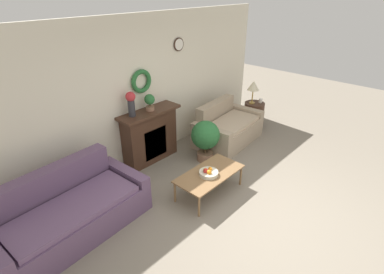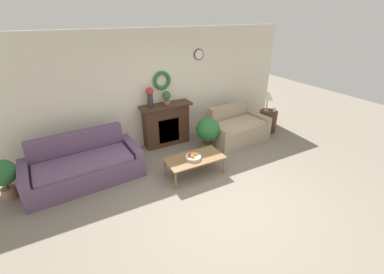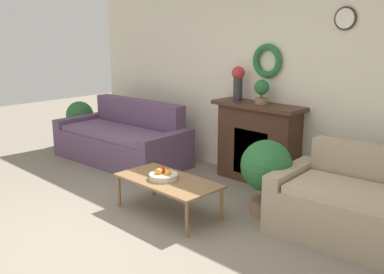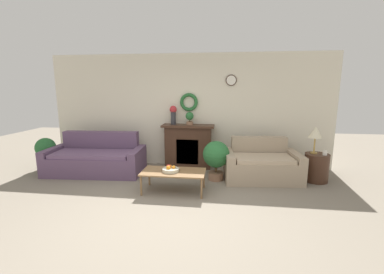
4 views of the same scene
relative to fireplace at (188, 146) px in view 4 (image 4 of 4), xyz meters
The scene contains 14 objects.
ground_plane 2.62m from the fireplace, 90.73° to the right, with size 16.00×16.00×0.00m, color gray.
wall_back 0.85m from the fireplace, 98.48° to the left, with size 6.80×0.15×2.70m.
fireplace is the anchor object (origin of this frame).
couch_left 2.13m from the fireplace, 162.26° to the right, with size 2.17×1.11×0.89m.
loveseat_right 1.77m from the fireplace, 20.86° to the right, with size 1.61×1.05×0.85m.
coffee_table 1.54m from the fireplace, 92.02° to the right, with size 1.16×0.59×0.39m.
fruit_bowl 1.55m from the fireplace, 93.94° to the right, with size 0.31×0.31×0.12m.
side_table_by_loveseat 2.83m from the fireplace, 12.38° to the right, with size 0.48×0.48×0.58m.
table_lamp 2.79m from the fireplace, 11.67° to the right, with size 0.27×0.27×0.55m.
mug 2.95m from the fireplace, 13.52° to the right, with size 0.09×0.09×0.09m.
vase_on_mantel_left 0.85m from the fireplace, behind, with size 0.17×0.17×0.45m.
potted_plant_on_mantel 0.69m from the fireplace, 21.01° to the right, with size 0.19×0.19×0.31m.
potted_plant_floor_by_couch 3.35m from the fireplace, 169.73° to the right, with size 0.46×0.46×0.75m.
potted_plant_floor_by_loveseat 1.06m from the fireplace, 48.76° to the right, with size 0.55×0.55×0.83m.
Camera 4 is at (0.89, -3.39, 1.90)m, focal length 24.00 mm.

